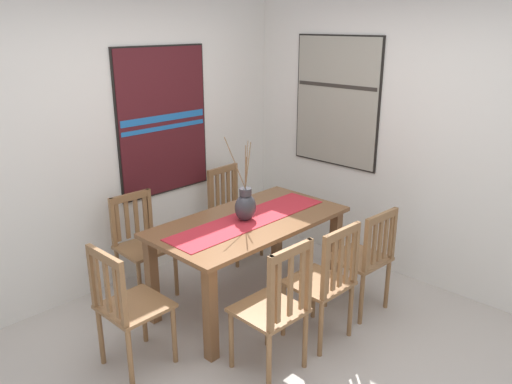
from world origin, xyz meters
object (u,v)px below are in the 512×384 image
(centerpiece_vase, at_px, (245,206))
(chair_4, at_px, (128,306))
(chair_1, at_px, (141,243))
(chair_5, at_px, (232,210))
(painting_on_back_wall, at_px, (163,122))
(chair_2, at_px, (275,308))
(painting_on_side_wall, at_px, (337,102))
(dining_table, at_px, (249,233))
(chair_3, at_px, (325,280))
(chair_0, at_px, (365,257))

(centerpiece_vase, distance_m, chair_4, 1.22)
(chair_1, xyz_separation_m, chair_5, (1.09, 0.01, 0.01))
(chair_5, relative_size, painting_on_back_wall, 0.68)
(chair_2, distance_m, painting_on_side_wall, 2.36)
(painting_on_back_wall, bearing_deg, chair_2, -105.81)
(dining_table, distance_m, painting_on_side_wall, 1.65)
(chair_5, bearing_deg, chair_3, -109.31)
(centerpiece_vase, bearing_deg, painting_on_back_wall, 88.07)
(chair_0, xyz_separation_m, chair_2, (-1.09, -0.00, 0.01))
(chair_1, bearing_deg, chair_2, -89.85)
(chair_2, bearing_deg, chair_1, 90.15)
(chair_5, height_order, painting_on_back_wall, painting_on_back_wall)
(dining_table, distance_m, chair_3, 0.79)
(dining_table, relative_size, chair_3, 1.74)
(chair_0, height_order, painting_on_side_wall, painting_on_side_wall)
(dining_table, bearing_deg, centerpiece_vase, 164.98)
(chair_2, xyz_separation_m, chair_5, (1.09, 1.56, -0.01))
(painting_on_back_wall, relative_size, painting_on_side_wall, 1.09)
(chair_1, height_order, chair_4, chair_4)
(chair_0, bearing_deg, dining_table, 126.54)
(painting_on_back_wall, distance_m, painting_on_side_wall, 1.68)
(chair_5, bearing_deg, chair_4, -155.01)
(chair_2, bearing_deg, chair_5, 55.09)
(chair_2, xyz_separation_m, painting_on_back_wall, (0.53, 1.88, 0.93))
(chair_1, height_order, chair_2, chair_2)
(centerpiece_vase, xyz_separation_m, chair_2, (-0.50, -0.77, -0.39))
(dining_table, height_order, painting_on_side_wall, painting_on_side_wall)
(chair_0, relative_size, painting_on_side_wall, 0.72)
(chair_5, bearing_deg, chair_1, -179.60)
(chair_5, bearing_deg, chair_2, -124.91)
(dining_table, bearing_deg, chair_5, 54.98)
(chair_0, xyz_separation_m, painting_on_back_wall, (-0.56, 1.88, 0.94))
(chair_1, relative_size, chair_4, 0.98)
(chair_0, relative_size, chair_4, 0.98)
(painting_on_side_wall, bearing_deg, chair_4, -176.31)
(dining_table, relative_size, chair_2, 1.67)
(dining_table, bearing_deg, chair_4, -179.38)
(chair_0, xyz_separation_m, chair_4, (-1.74, 0.75, -0.00))
(centerpiece_vase, relative_size, chair_0, 0.77)
(centerpiece_vase, distance_m, chair_3, 0.88)
(painting_on_back_wall, bearing_deg, chair_1, -148.33)
(chair_4, bearing_deg, chair_1, 51.11)
(painting_on_back_wall, bearing_deg, chair_3, -89.90)
(chair_3, bearing_deg, chair_5, 70.69)
(chair_2, relative_size, chair_3, 1.04)
(painting_on_side_wall, bearing_deg, dining_table, -173.68)
(chair_4, bearing_deg, centerpiece_vase, 1.09)
(dining_table, xyz_separation_m, chair_0, (0.56, -0.76, -0.16))
(centerpiece_vase, bearing_deg, chair_5, 53.10)
(chair_1, bearing_deg, chair_5, 0.40)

